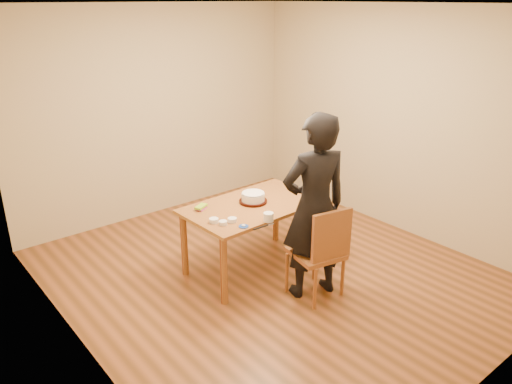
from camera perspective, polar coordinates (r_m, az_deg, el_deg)
room_shell at (r=5.11m, az=-0.68°, el=5.46°), size 4.00×4.50×2.70m
dining_table at (r=5.18m, az=-0.35°, el=-1.59°), size 1.45×0.89×0.04m
dining_chair at (r=4.88m, az=6.83°, el=-6.92°), size 0.53×0.53×0.04m
cake_plate at (r=5.22m, az=-0.33°, el=-1.08°), size 0.29×0.29×0.02m
cake at (r=5.20m, az=-0.33°, el=-0.57°), size 0.24×0.24×0.08m
frosting_dome at (r=5.18m, az=-0.34°, el=-0.04°), size 0.24×0.24×0.03m
frosting_tub at (r=4.78m, az=1.43°, el=-2.88°), size 0.10×0.10×0.09m
frosting_lid at (r=4.68m, az=-1.43°, el=-3.95°), size 0.09×0.09×0.01m
frosting_dollop at (r=4.67m, az=-1.43°, el=-3.81°), size 0.04×0.04×0.02m
ramekin_green at (r=4.72m, az=-3.79°, el=-3.54°), size 0.08×0.08×0.04m
ramekin_yellow at (r=4.77m, az=-2.73°, el=-3.21°), size 0.09×0.09×0.04m
ramekin_multi at (r=4.77m, az=-4.84°, el=-3.26°), size 0.09×0.09×0.04m
candy_box_pink at (r=5.08m, az=-6.22°, el=-1.87°), size 0.13×0.10×0.02m
candy_box_green at (r=5.08m, az=-6.30°, el=-1.66°), size 0.16×0.13×0.02m
spatula at (r=4.66m, az=0.56°, el=-4.05°), size 0.17×0.02×0.01m
person at (r=4.71m, az=6.68°, el=-1.77°), size 0.76×0.61×1.82m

